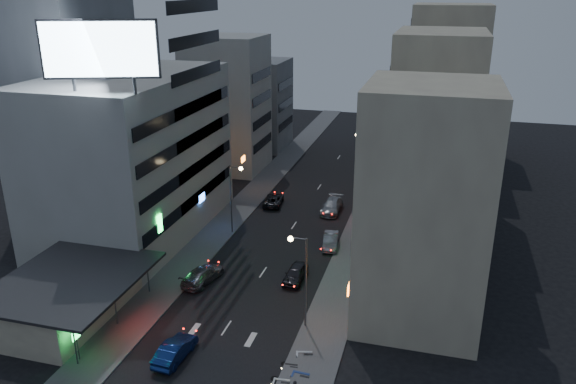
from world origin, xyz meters
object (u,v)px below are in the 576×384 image
at_px(parked_car_right_mid, 331,241).
at_px(scooter_silver_b, 313,345).
at_px(parked_car_right_near, 295,274).
at_px(road_car_silver, 203,275).
at_px(parked_car_right_far, 332,206).
at_px(road_car_blue, 175,350).
at_px(scooter_silver_a, 291,373).
at_px(parked_car_left, 274,200).
at_px(scooter_black_b, 298,359).
at_px(scooter_blue, 311,367).

distance_m(parked_car_right_mid, scooter_silver_b, 18.97).
xyz_separation_m(parked_car_right_near, road_car_silver, (-8.53, -2.59, 0.03)).
height_order(parked_car_right_far, road_car_blue, parked_car_right_far).
bearing_deg(parked_car_right_near, parked_car_right_mid, 79.48).
xyz_separation_m(road_car_blue, road_car_silver, (-2.75, 11.53, 0.00)).
xyz_separation_m(road_car_silver, scooter_silver_a, (11.92, -11.69, -0.09)).
xyz_separation_m(parked_car_right_near, parked_car_left, (-7.80, 18.50, -0.07)).
relative_size(road_car_blue, scooter_silver_a, 2.54).
height_order(parked_car_right_near, scooter_silver_a, parked_car_right_near).
bearing_deg(parked_car_right_near, scooter_black_b, -72.49).
relative_size(parked_car_right_far, scooter_black_b, 3.33).
distance_m(parked_car_right_near, parked_car_right_mid, 8.42).
height_order(scooter_silver_a, scooter_black_b, scooter_silver_a).
bearing_deg(parked_car_right_mid, scooter_silver_b, -90.19).
height_order(parked_car_left, road_car_silver, road_car_silver).
bearing_deg(scooter_black_b, road_car_blue, 95.63).
distance_m(scooter_blue, scooter_black_b, 1.40).
bearing_deg(road_car_blue, parked_car_right_near, -108.62).
height_order(road_car_blue, scooter_blue, road_car_blue).
bearing_deg(road_car_silver, parked_car_right_near, -151.99).
xyz_separation_m(scooter_blue, scooter_black_b, (-1.14, 0.81, -0.09)).
distance_m(parked_car_right_far, scooter_black_b, 30.76).
xyz_separation_m(parked_car_right_mid, scooter_black_b, (1.69, -20.68, -0.10)).
relative_size(road_car_silver, scooter_black_b, 3.22).
relative_size(parked_car_right_near, scooter_black_b, 2.65).
xyz_separation_m(parked_car_right_mid, scooter_silver_b, (2.36, -18.82, -0.02)).
height_order(parked_car_right_mid, scooter_silver_b, parked_car_right_mid).
distance_m(parked_car_right_far, road_car_silver, 22.37).
bearing_deg(scooter_black_b, parked_car_left, 15.55).
height_order(parked_car_left, parked_car_right_far, parked_car_right_far).
distance_m(parked_car_right_mid, road_car_silver, 14.95).
xyz_separation_m(parked_car_right_far, road_car_blue, (-5.76, -32.21, -0.03)).
height_order(parked_car_right_near, scooter_silver_b, parked_car_right_near).
height_order(parked_car_right_near, road_car_silver, road_car_silver).
distance_m(parked_car_right_near, scooter_black_b, 12.94).
bearing_deg(parked_car_right_near, road_car_silver, -161.27).
height_order(parked_car_right_near, road_car_blue, road_car_blue).
bearing_deg(scooter_silver_a, road_car_blue, 84.09).
height_order(parked_car_right_far, scooter_black_b, parked_car_right_far).
xyz_separation_m(parked_car_left, road_car_blue, (2.01, -32.61, 0.10)).
bearing_deg(scooter_blue, parked_car_right_mid, 10.24).
height_order(parked_car_right_mid, parked_car_left, parked_car_right_mid).
distance_m(parked_car_right_near, scooter_blue, 14.06).
bearing_deg(scooter_silver_b, road_car_blue, 95.49).
bearing_deg(scooter_silver_a, scooter_silver_b, -16.81).
xyz_separation_m(parked_car_right_far, scooter_black_b, (3.51, -30.56, -0.17)).
xyz_separation_m(road_car_blue, scooter_silver_a, (9.17, -0.16, -0.09)).
height_order(road_car_silver, scooter_blue, road_car_silver).
distance_m(parked_car_left, parked_car_right_far, 7.79).
height_order(parked_car_left, scooter_silver_b, parked_car_left).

